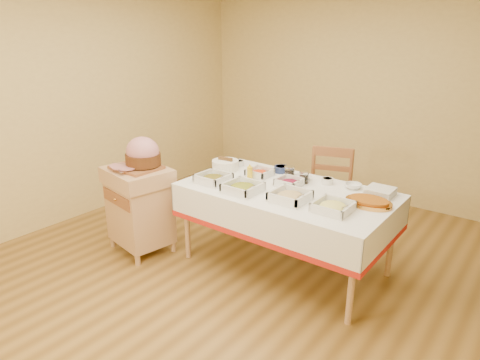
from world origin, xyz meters
The scene contains 22 objects.
room_shell centered at (0.00, 0.00, 1.30)m, with size 5.00×5.00×5.00m.
dining_table centered at (0.30, 0.30, 0.60)m, with size 1.82×1.02×0.76m.
butcher_cart centered at (-1.00, -0.27, 0.48)m, with size 0.67×0.59×0.84m.
dining_chair centered at (0.39, 0.96, 0.50)m, with size 0.55×0.54×0.98m.
ham_on_board centered at (-0.95, -0.24, 0.97)m, with size 0.46×0.44×0.30m.
serving_dish_a centered at (-0.33, 0.05, 0.80)m, with size 0.27×0.27×0.12m.
serving_dish_b centered at (0.03, 0.02, 0.80)m, with size 0.29×0.29×0.12m.
serving_dish_c centered at (0.46, 0.09, 0.80)m, with size 0.28×0.28×0.12m.
serving_dish_d centered at (0.83, 0.11, 0.79)m, with size 0.27×0.27×0.10m.
serving_dish_e centered at (-0.10, 0.46, 0.79)m, with size 0.22×0.21×0.10m.
serving_dish_f centered at (0.27, 0.39, 0.79)m, with size 0.22×0.21×0.10m.
small_bowl_left centered at (-0.46, 0.60, 0.79)m, with size 0.12×0.12×0.05m.
small_bowl_mid centered at (0.00, 0.68, 0.79)m, with size 0.14×0.14×0.06m.
small_bowl_right centered at (0.52, 0.64, 0.79)m, with size 0.11×0.11×0.05m.
bowl_white_imported centered at (0.28, 0.60, 0.78)m, with size 0.16×0.16×0.04m, color silver.
bowl_small_imported centered at (0.75, 0.67, 0.78)m, with size 0.14×0.14×0.04m, color silver.
preserve_jar_left centered at (0.17, 0.55, 0.81)m, with size 0.10×0.10×0.12m.
preserve_jar_right centered at (0.34, 0.54, 0.81)m, with size 0.09×0.09×0.11m.
mustard_bottle centered at (-0.11, 0.31, 0.83)m, with size 0.05×0.05×0.16m.
bread_basket centered at (-0.48, 0.41, 0.81)m, with size 0.26×0.26×0.12m.
plate_stack centered at (1.00, 0.65, 0.79)m, with size 0.22×0.22×0.07m.
brass_platter centered at (1.00, 0.39, 0.78)m, with size 0.37×0.27×0.05m.
Camera 1 is at (2.10, -2.73, 2.05)m, focal length 32.00 mm.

